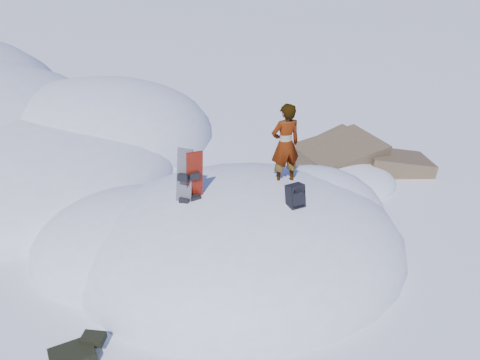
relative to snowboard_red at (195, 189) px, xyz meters
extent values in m
plane|color=white|center=(0.97, 0.11, -1.63)|extent=(120.00, 120.00, 0.00)
ellipsoid|color=white|center=(0.97, 0.11, -1.63)|extent=(7.00, 6.00, 3.00)
ellipsoid|color=white|center=(-1.23, 0.71, -1.63)|extent=(4.40, 4.00, 2.20)
ellipsoid|color=white|center=(2.77, 0.91, -1.63)|extent=(3.60, 3.20, 2.50)
ellipsoid|color=white|center=(-2.53, 7.61, -1.63)|extent=(8.00, 8.00, 3.60)
ellipsoid|color=white|center=(-4.53, 4.11, -1.63)|extent=(6.00, 5.00, 1.80)
cube|color=brown|center=(4.57, 3.51, -1.53)|extent=(2.82, 2.41, 1.62)
cube|color=brown|center=(6.17, 3.11, -1.73)|extent=(2.16, 1.80, 1.33)
cube|color=brown|center=(5.17, 4.71, -1.63)|extent=(2.08, 2.01, 1.10)
ellipsoid|color=white|center=(4.17, 2.51, -1.63)|extent=(3.20, 2.40, 1.00)
cube|color=red|center=(0.00, 0.02, -0.02)|extent=(0.35, 0.32, 1.67)
cube|color=black|center=(0.00, -0.05, 0.31)|extent=(0.22, 0.16, 0.15)
cube|color=black|center=(0.00, -0.05, -0.19)|extent=(0.22, 0.16, 0.15)
cube|color=black|center=(-0.21, 0.01, -0.05)|extent=(0.46, 0.47, 1.68)
cube|color=black|center=(-0.21, -0.06, 0.29)|extent=(0.25, 0.23, 0.16)
cube|color=black|center=(-0.21, -0.06, -0.22)|extent=(0.25, 0.23, 0.16)
cube|color=black|center=(1.83, -0.61, -0.04)|extent=(0.39, 0.38, 0.48)
cube|color=black|center=(1.83, -0.75, -0.02)|extent=(0.25, 0.20, 0.26)
cylinder|color=black|center=(1.73, -0.73, 0.08)|extent=(0.04, 0.18, 0.33)
cylinder|color=black|center=(1.93, -0.73, 0.08)|extent=(0.04, 0.18, 0.33)
cube|color=black|center=(-2.26, -2.25, -1.53)|extent=(0.77, 0.63, 0.19)
cube|color=black|center=(-1.95, -2.04, -1.44)|extent=(0.43, 0.36, 0.12)
imported|color=slate|center=(1.91, 0.41, 0.59)|extent=(0.69, 0.51, 1.72)
camera|label=1|loc=(-0.81, -7.94, 4.21)|focal=35.00mm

